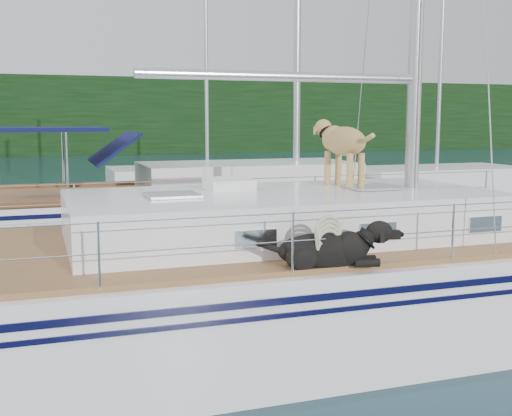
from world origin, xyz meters
name	(u,v)px	position (x,y,z in m)	size (l,w,h in m)	color
ground	(223,341)	(0.00, 0.00, 0.00)	(120.00, 120.00, 0.00)	black
tree_line	(62,116)	(0.00, 45.00, 3.00)	(90.00, 3.00, 6.00)	black
shore_bank	(63,146)	(0.00, 46.20, 0.60)	(92.00, 1.00, 1.20)	#595147
main_sailboat	(231,286)	(0.10, 0.00, 0.68)	(12.00, 3.88, 14.01)	white
neighbor_sailboat	(202,212)	(1.41, 6.59, 0.63)	(11.00, 3.50, 13.30)	white
bg_boat_center	(207,180)	(4.00, 16.00, 0.45)	(7.20, 3.00, 11.65)	white
bg_boat_east	(436,180)	(12.00, 13.00, 0.46)	(6.40, 3.00, 11.65)	white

